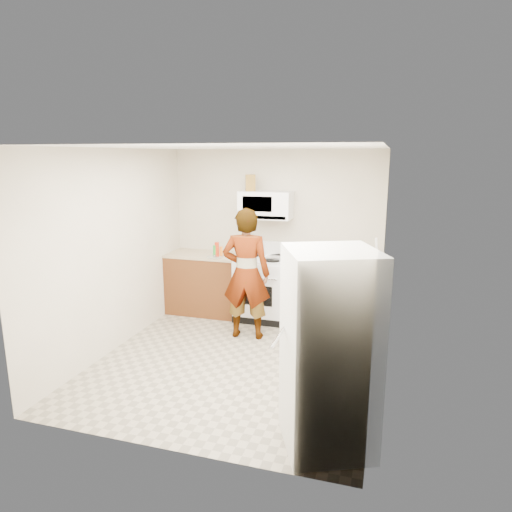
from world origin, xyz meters
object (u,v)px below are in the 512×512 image
at_px(gas_range, 263,287).
at_px(microwave, 266,205).
at_px(person, 246,274).
at_px(saucepan, 252,250).
at_px(fridge, 329,351).
at_px(kettle, 310,253).

bearing_deg(gas_range, microwave, 90.00).
xyz_separation_m(person, saucepan, (-0.19, 0.85, 0.13)).
relative_size(gas_range, fridge, 0.66).
bearing_deg(gas_range, person, -91.56).
height_order(kettle, saucepan, kettle).
distance_m(fridge, saucepan, 3.31).
xyz_separation_m(gas_range, person, (-0.02, -0.75, 0.39)).
bearing_deg(fridge, saucepan, 94.90).
bearing_deg(person, kettle, -136.14).
xyz_separation_m(fridge, saucepan, (-1.56, 2.91, 0.16)).
distance_m(gas_range, person, 0.85).
xyz_separation_m(microwave, person, (-0.02, -0.88, -0.82)).
height_order(gas_range, microwave, microwave).
bearing_deg(fridge, kettle, 79.89).
xyz_separation_m(person, fridge, (1.38, -2.05, -0.03)).
xyz_separation_m(microwave, saucepan, (-0.21, -0.03, -0.69)).
distance_m(person, kettle, 1.10).
distance_m(person, saucepan, 0.88).
distance_m(fridge, kettle, 2.97).
xyz_separation_m(gas_range, kettle, (0.67, 0.08, 0.55)).
bearing_deg(kettle, microwave, 169.69).
height_order(gas_range, saucepan, gas_range).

